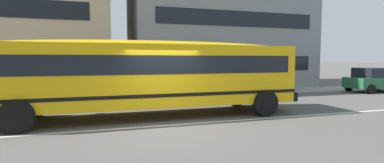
# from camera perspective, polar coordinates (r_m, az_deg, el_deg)

# --- Properties ---
(ground_plane) EXTENTS (400.00, 400.00, 0.00)m
(ground_plane) POSITION_cam_1_polar(r_m,az_deg,el_deg) (9.37, -5.40, -8.96)
(ground_plane) COLOR #54514F
(sidewalk_far) EXTENTS (120.00, 3.00, 0.01)m
(sidewalk_far) POSITION_cam_1_polar(r_m,az_deg,el_deg) (17.09, -10.85, -2.90)
(sidewalk_far) COLOR gray
(sidewalk_far) RESTS_ON ground_plane
(lane_centreline) EXTENTS (110.00, 0.16, 0.01)m
(lane_centreline) POSITION_cam_1_polar(r_m,az_deg,el_deg) (9.37, -5.40, -8.95)
(lane_centreline) COLOR silver
(lane_centreline) RESTS_ON ground_plane
(school_bus) EXTENTS (12.95, 3.06, 2.89)m
(school_bus) POSITION_cam_1_polar(r_m,az_deg,el_deg) (10.65, -9.70, 1.95)
(school_bus) COLOR yellow
(school_bus) RESTS_ON ground_plane
(parked_car_green_mid_block) EXTENTS (3.90, 1.89, 1.64)m
(parked_car_green_mid_block) POSITION_cam_1_polar(r_m,az_deg,el_deg) (22.53, 33.27, 0.35)
(parked_car_green_mid_block) COLOR #236038
(parked_car_green_mid_block) RESTS_ON ground_plane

